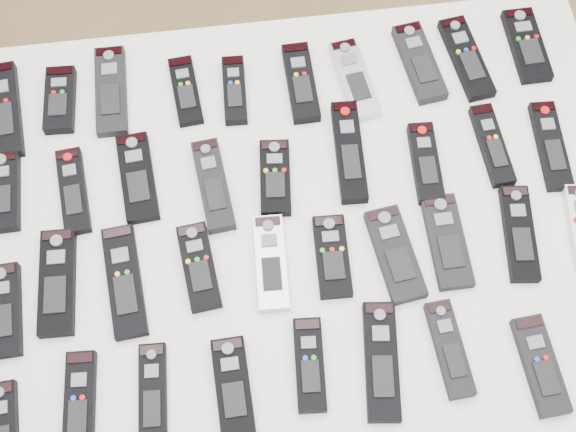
{
  "coord_description": "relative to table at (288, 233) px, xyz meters",
  "views": [
    {
      "loc": [
        -0.05,
        -0.58,
        2.08
      ],
      "look_at": [
        0.03,
        -0.01,
        0.8
      ],
      "focal_mm": 50.0,
      "sensor_mm": 36.0,
      "label": 1
    }
  ],
  "objects": [
    {
      "name": "remote_2",
      "position": [
        -0.3,
        0.31,
        0.07
      ],
      "size": [
        0.06,
        0.19,
        0.02
      ],
      "primitive_type": "cube",
      "rotation": [
        0.0,
        0.0,
        -0.01
      ],
      "color": "black",
      "rests_on": "table"
    },
    {
      "name": "remote_16",
      "position": [
        0.26,
        0.08,
        0.07
      ],
      "size": [
        0.05,
        0.16,
        0.02
      ],
      "primitive_type": "cube",
      "rotation": [
        0.0,
        0.0,
        -0.05
      ],
      "color": "black",
      "rests_on": "table"
    },
    {
      "name": "remote_26",
      "position": [
        0.27,
        -0.08,
        0.07
      ],
      "size": [
        0.06,
        0.17,
        0.02
      ],
      "primitive_type": "cube",
      "rotation": [
        0.0,
        0.0,
        0.0
      ],
      "color": "black",
      "rests_on": "table"
    },
    {
      "name": "remote_11",
      "position": [
        -0.37,
        0.1,
        0.07
      ],
      "size": [
        0.06,
        0.17,
        0.02
      ],
      "primitive_type": "cube",
      "rotation": [
        0.0,
        0.0,
        0.09
      ],
      "color": "black",
      "rests_on": "table"
    },
    {
      "name": "remote_25",
      "position": [
        0.18,
        -0.09,
        0.07
      ],
      "size": [
        0.08,
        0.18,
        0.02
      ],
      "primitive_type": "cube",
      "rotation": [
        0.0,
        0.0,
        0.13
      ],
      "color": "black",
      "rests_on": "table"
    },
    {
      "name": "remote_1",
      "position": [
        -0.4,
        0.3,
        0.07
      ],
      "size": [
        0.06,
        0.14,
        0.02
      ],
      "primitive_type": "cube",
      "rotation": [
        0.0,
        0.0,
        -0.05
      ],
      "color": "black",
      "rests_on": "table"
    },
    {
      "name": "remote_35",
      "position": [
        0.23,
        -0.27,
        0.07
      ],
      "size": [
        0.05,
        0.16,
        0.02
      ],
      "primitive_type": "cube",
      "rotation": [
        0.0,
        0.0,
        0.07
      ],
      "color": "black",
      "rests_on": "table"
    },
    {
      "name": "remote_30",
      "position": [
        -0.37,
        -0.28,
        0.07
      ],
      "size": [
        0.06,
        0.17,
        0.02
      ],
      "primitive_type": "cube",
      "rotation": [
        0.0,
        0.0,
        -0.06
      ],
      "color": "black",
      "rests_on": "table"
    },
    {
      "name": "remote_5",
      "position": [
        0.06,
        0.28,
        0.07
      ],
      "size": [
        0.05,
        0.17,
        0.02
      ],
      "primitive_type": "cube",
      "rotation": [
        0.0,
        0.0,
        0.02
      ],
      "color": "black",
      "rests_on": "table"
    },
    {
      "name": "remote_0",
      "position": [
        -0.5,
        0.29,
        0.07
      ],
      "size": [
        0.08,
        0.21,
        0.02
      ],
      "primitive_type": "cube",
      "rotation": [
        0.0,
        0.0,
        0.09
      ],
      "color": "black",
      "rests_on": "table"
    },
    {
      "name": "remote_23",
      "position": [
        -0.04,
        -0.08,
        0.07
      ],
      "size": [
        0.06,
        0.17,
        0.02
      ],
      "primitive_type": "cube",
      "rotation": [
        0.0,
        0.0,
        -0.04
      ],
      "color": "#B7B7BC",
      "rests_on": "table"
    },
    {
      "name": "remote_20",
      "position": [
        -0.4,
        -0.07,
        0.07
      ],
      "size": [
        0.07,
        0.19,
        0.02
      ],
      "primitive_type": "cube",
      "rotation": [
        0.0,
        0.0,
        -0.03
      ],
      "color": "black",
      "rests_on": "table"
    },
    {
      "name": "remote_22",
      "position": [
        -0.16,
        -0.07,
        0.07
      ],
      "size": [
        0.07,
        0.16,
        0.02
      ],
      "primitive_type": "cube",
      "rotation": [
        0.0,
        0.0,
        0.1
      ],
      "color": "black",
      "rests_on": "table"
    },
    {
      "name": "remote_18",
      "position": [
        0.5,
        0.09,
        0.07
      ],
      "size": [
        0.06,
        0.18,
        0.02
      ],
      "primitive_type": "cube",
      "rotation": [
        0.0,
        0.0,
        -0.05
      ],
      "color": "black",
      "rests_on": "table"
    },
    {
      "name": "remote_27",
      "position": [
        0.4,
        -0.08,
        0.07
      ],
      "size": [
        0.07,
        0.18,
        0.02
      ],
      "primitive_type": "cube",
      "rotation": [
        0.0,
        0.0,
        -0.11
      ],
      "color": "black",
      "rests_on": "table"
    },
    {
      "name": "remote_31",
      "position": [
        -0.25,
        -0.28,
        0.07
      ],
      "size": [
        0.05,
        0.17,
        0.02
      ],
      "primitive_type": "cube",
      "rotation": [
        0.0,
        0.0,
        -0.05
      ],
      "color": "black",
      "rests_on": "table"
    },
    {
      "name": "remote_14",
      "position": [
        -0.01,
        0.08,
        0.07
      ],
      "size": [
        0.07,
        0.15,
        0.02
      ],
      "primitive_type": "cube",
      "rotation": [
        0.0,
        0.0,
        -0.09
      ],
      "color": "black",
      "rests_on": "table"
    },
    {
      "name": "remote_36",
      "position": [
        0.37,
        -0.31,
        0.07
      ],
      "size": [
        0.06,
        0.17,
        0.02
      ],
      "primitive_type": "cube",
      "rotation": [
        0.0,
        0.0,
        0.06
      ],
      "color": "black",
      "rests_on": "table"
    },
    {
      "name": "remote_15",
      "position": [
        0.13,
        0.12,
        0.07
      ],
      "size": [
        0.06,
        0.21,
        0.02
      ],
      "primitive_type": "cube",
      "rotation": [
        0.0,
        0.0,
        -0.05
      ],
      "color": "black",
      "rests_on": "table"
    },
    {
      "name": "table",
      "position": [
        0.0,
        0.0,
        0.0
      ],
      "size": [
        1.25,
        0.88,
        0.78
      ],
      "color": "white",
      "rests_on": "ground"
    },
    {
      "name": "ground",
      "position": [
        -0.03,
        0.01,
        -0.72
      ],
      "size": [
        4.0,
        4.0,
        0.0
      ],
      "primitive_type": "plane",
      "color": "olive",
      "rests_on": "ground"
    },
    {
      "name": "remote_8",
      "position": [
        0.39,
        0.3,
        0.07
      ],
      "size": [
        0.08,
        0.19,
        0.02
      ],
      "primitive_type": "cube",
      "rotation": [
        0.0,
        0.0,
        0.13
      ],
      "color": "black",
      "rests_on": "table"
    },
    {
      "name": "remote_7",
      "position": [
        0.29,
        0.3,
        0.07
      ],
      "size": [
        0.08,
        0.18,
        0.02
      ],
      "primitive_type": "cube",
      "rotation": [
        0.0,
        0.0,
        0.13
      ],
      "color": "black",
      "rests_on": "table"
    },
    {
      "name": "remote_17",
      "position": [
        0.39,
        0.1,
        0.07
      ],
      "size": [
        0.05,
        0.17,
        0.02
      ],
      "primitive_type": "cube",
      "rotation": [
        0.0,
        0.0,
        0.06
      ],
      "color": "black",
      "rests_on": "table"
    },
    {
      "name": "remote_6",
      "position": [
        0.16,
        0.27,
        0.07
      ],
      "size": [
        0.08,
        0.18,
        0.02
      ],
      "primitive_type": "cube",
      "rotation": [
        0.0,
        0.0,
        0.13
      ],
      "color": "#B7B7BC",
      "rests_on": "table"
    },
    {
      "name": "remote_4",
      "position": [
        -0.07,
        0.28,
        0.07
      ],
      "size": [
        0.05,
        0.15,
        0.02
      ],
      "primitive_type": "cube",
      "rotation": [
        0.0,
        0.0,
        -0.05
      ],
      "color": "black",
      "rests_on": "table"
    },
    {
      "name": "remote_21",
      "position": [
        -0.29,
        -0.08,
        0.07
      ],
      "size": [
        0.07,
        0.2,
        0.02
      ],
      "primitive_type": "cube",
      "rotation": [
        0.0,
        0.0,
        0.09
      ],
      "color": "black",
      "rests_on": "table"
    },
    {
      "name": "remote_29",
      "position": [
        -0.49,
        -0.31,
        0.07
      ],
      "size": [
        0.05,
        0.16,
        0.02
      ],
      "primitive_type": "cube",
      "rotation": [
        0.0,
        0.0,
        0.05
      ],
      "color": "black",
      "rests_on": "table"
    },
    {
      "name": "remote_24",
      "position": [
        0.07,
        -0.08,
        0.07
      ],
      "size": [
        0.06,
        0.15,
        0.02
      ],
      "primitive_type": "cube",
      "rotation": [
        0.0,
        0.0,
        -0.04
      ],
      "color": "black",
      "rests_on": "table"
    },
    {
      "name": "remote_9",
      "position": [
        0.51,
        0.31,
        0.07
      ],
      "size": [
        0.06,
        0.17,
        0.02
      ],
      "primitive_type": "cube",
      "rotation": [
        0.0,
        0.0,
        0.02
      ],
      "color": "black",
      "rests_on": "table"
    },
    {
      "name": "remote_33",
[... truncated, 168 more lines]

